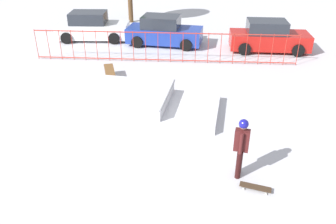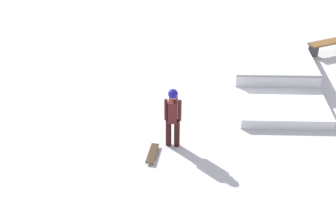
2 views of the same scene
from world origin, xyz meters
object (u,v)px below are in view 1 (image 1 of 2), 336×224
(skateboard, at_px, (255,187))
(parked_car_white, at_px, (92,27))
(parked_car_red, at_px, (268,37))
(skate_ramp, at_px, (132,101))
(skater, at_px, (241,144))
(park_bench, at_px, (110,73))
(parked_car_blue, at_px, (164,32))

(skateboard, bearing_deg, parked_car_white, -43.76)
(parked_car_white, bearing_deg, skateboard, -61.86)
(skateboard, relative_size, parked_car_red, 0.20)
(skate_ramp, height_order, skateboard, skate_ramp)
(skate_ramp, bearing_deg, parked_car_red, 56.77)
(skate_ramp, distance_m, skater, 5.08)
(skate_ramp, distance_m, parked_car_red, 9.47)
(park_bench, bearing_deg, parked_car_white, 116.58)
(skate_ramp, xyz_separation_m, parked_car_red, (5.45, 7.73, 0.41))
(parked_car_white, bearing_deg, parked_car_blue, -11.82)
(skateboard, xyz_separation_m, parked_car_white, (-8.72, 11.99, 0.65))
(skateboard, distance_m, parked_car_blue, 12.53)
(park_bench, relative_size, parked_car_blue, 0.39)
(skater, xyz_separation_m, parked_car_blue, (-4.00, 11.17, -0.28))
(parked_car_red, bearing_deg, skateboard, -100.42)
(parked_car_white, bearing_deg, skate_ramp, -69.02)
(skate_ramp, xyz_separation_m, parked_car_blue, (-0.21, 7.87, 0.41))
(skate_ramp, distance_m, park_bench, 2.91)
(parked_car_red, bearing_deg, parked_car_blue, 174.32)
(skater, relative_size, parked_car_white, 0.40)
(parked_car_white, height_order, parked_car_red, same)
(skater, distance_m, parked_car_red, 11.17)
(parked_car_blue, bearing_deg, park_bench, -102.16)
(skateboard, bearing_deg, skater, -40.34)
(parked_car_white, xyz_separation_m, parked_car_red, (9.95, -0.43, 0.00))
(skater, bearing_deg, parked_car_blue, -63.15)
(park_bench, bearing_deg, skateboard, -46.92)
(parked_car_blue, height_order, parked_car_red, same)
(skater, xyz_separation_m, skateboard, (0.43, -0.53, -0.93))
(park_bench, relative_size, parked_car_red, 0.39)
(parked_car_white, relative_size, parked_car_red, 1.02)
(park_bench, xyz_separation_m, parked_car_white, (-2.88, 5.75, 0.37))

